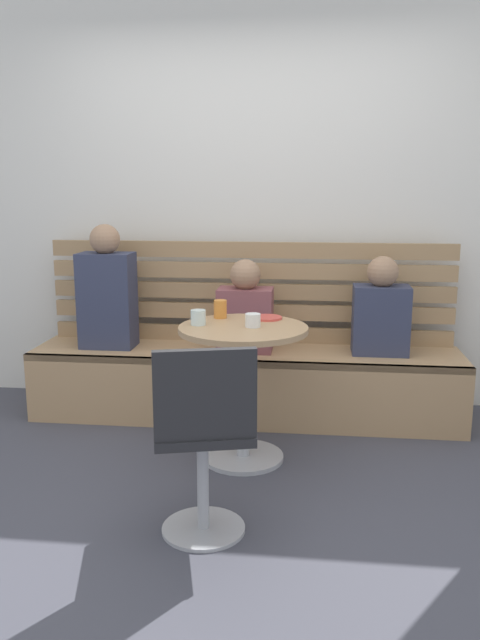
{
  "coord_description": "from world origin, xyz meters",
  "views": [
    {
      "loc": [
        0.42,
        -2.66,
        1.45
      ],
      "look_at": [
        0.03,
        0.66,
        0.75
      ],
      "focal_mm": 35.59,
      "sensor_mm": 36.0,
      "label": 1
    }
  ],
  "objects_px": {
    "person_child_left": "(246,311)",
    "cup_glass_short": "(198,317)",
    "booth_bench": "(245,384)",
    "cup_ceramic_white": "(253,320)",
    "plate_small": "(267,318)",
    "white_chair": "(204,434)",
    "person_child_middle": "(381,311)",
    "cafe_table": "(243,367)",
    "cup_tumbler_orange": "(220,309)",
    "person_adult": "(107,292)"
  },
  "relations": [
    {
      "from": "person_adult",
      "to": "person_child_left",
      "type": "distance_m",
      "value": 0.89
    },
    {
      "from": "cup_tumbler_orange",
      "to": "plate_small",
      "type": "bearing_deg",
      "value": 1.3
    },
    {
      "from": "cup_tumbler_orange",
      "to": "cup_ceramic_white",
      "type": "xyz_separation_m",
      "value": [
        0.2,
        -0.21,
        -0.02
      ]
    },
    {
      "from": "person_child_left",
      "to": "plate_small",
      "type": "bearing_deg",
      "value": -69.75
    },
    {
      "from": "booth_bench",
      "to": "cup_glass_short",
      "type": "distance_m",
      "value": 0.87
    },
    {
      "from": "cup_tumbler_orange",
      "to": "plate_small",
      "type": "distance_m",
      "value": 0.26
    },
    {
      "from": "cup_glass_short",
      "to": "booth_bench",
      "type": "bearing_deg",
      "value": 74.29
    },
    {
      "from": "person_child_left",
      "to": "person_adult",
      "type": "bearing_deg",
      "value": 179.98
    },
    {
      "from": "booth_bench",
      "to": "cup_glass_short",
      "type": "bearing_deg",
      "value": -105.71
    },
    {
      "from": "booth_bench",
      "to": "plate_small",
      "type": "bearing_deg",
      "value": -69.36
    },
    {
      "from": "booth_bench",
      "to": "cafe_table",
      "type": "xyz_separation_m",
      "value": [
        0.06,
        -0.65,
        0.3
      ]
    },
    {
      "from": "white_chair",
      "to": "person_child_left",
      "type": "distance_m",
      "value": 1.48
    },
    {
      "from": "booth_bench",
      "to": "cafe_table",
      "type": "bearing_deg",
      "value": -84.79
    },
    {
      "from": "plate_small",
      "to": "cafe_table",
      "type": "bearing_deg",
      "value": -117.5
    },
    {
      "from": "person_child_left",
      "to": "cafe_table",
      "type": "bearing_deg",
      "value": -85.06
    },
    {
      "from": "person_child_middle",
      "to": "plate_small",
      "type": "height_order",
      "value": "person_child_middle"
    },
    {
      "from": "person_adult",
      "to": "plate_small",
      "type": "bearing_deg",
      "value": -22.85
    },
    {
      "from": "cafe_table",
      "to": "cup_glass_short",
      "type": "distance_m",
      "value": 0.35
    },
    {
      "from": "cup_ceramic_white",
      "to": "person_child_left",
      "type": "bearing_deg",
      "value": 99.27
    },
    {
      "from": "cafe_table",
      "to": "cup_tumbler_orange",
      "type": "bearing_deg",
      "value": 126.9
    },
    {
      "from": "white_chair",
      "to": "person_child_middle",
      "type": "relative_size",
      "value": 1.41
    },
    {
      "from": "booth_bench",
      "to": "person_child_left",
      "type": "bearing_deg",
      "value": 16.58
    },
    {
      "from": "cafe_table",
      "to": "plate_small",
      "type": "xyz_separation_m",
      "value": [
        0.11,
        0.21,
        0.23
      ]
    },
    {
      "from": "person_adult",
      "to": "person_child_middle",
      "type": "bearing_deg",
      "value": 0.99
    },
    {
      "from": "white_chair",
      "to": "booth_bench",
      "type": "bearing_deg",
      "value": 89.49
    },
    {
      "from": "cafe_table",
      "to": "person_child_left",
      "type": "bearing_deg",
      "value": 94.94
    },
    {
      "from": "white_chair",
      "to": "person_child_left",
      "type": "relative_size",
      "value": 1.47
    },
    {
      "from": "cup_glass_short",
      "to": "cafe_table",
      "type": "bearing_deg",
      "value": -1.93
    },
    {
      "from": "white_chair",
      "to": "cup_glass_short",
      "type": "distance_m",
      "value": 0.89
    },
    {
      "from": "person_child_left",
      "to": "cup_ceramic_white",
      "type": "distance_m",
      "value": 0.67
    },
    {
      "from": "person_child_middle",
      "to": "cafe_table",
      "type": "bearing_deg",
      "value": -138.78
    },
    {
      "from": "cafe_table",
      "to": "cup_tumbler_orange",
      "type": "xyz_separation_m",
      "value": [
        -0.15,
        0.2,
        0.27
      ]
    },
    {
      "from": "person_child_middle",
      "to": "cup_tumbler_orange",
      "type": "height_order",
      "value": "person_child_middle"
    },
    {
      "from": "plate_small",
      "to": "booth_bench",
      "type": "bearing_deg",
      "value": 110.64
    },
    {
      "from": "white_chair",
      "to": "plate_small",
      "type": "height_order",
      "value": "white_chair"
    },
    {
      "from": "person_child_middle",
      "to": "plate_small",
      "type": "relative_size",
      "value": 3.55
    },
    {
      "from": "cup_tumbler_orange",
      "to": "cup_ceramic_white",
      "type": "distance_m",
      "value": 0.29
    },
    {
      "from": "cup_ceramic_white",
      "to": "booth_bench",
      "type": "bearing_deg",
      "value": 99.54
    },
    {
      "from": "person_child_left",
      "to": "cup_glass_short",
      "type": "relative_size",
      "value": 7.22
    },
    {
      "from": "cafe_table",
      "to": "white_chair",
      "type": "relative_size",
      "value": 0.87
    },
    {
      "from": "cafe_table",
      "to": "person_adult",
      "type": "height_order",
      "value": "person_adult"
    },
    {
      "from": "person_child_left",
      "to": "person_child_middle",
      "type": "xyz_separation_m",
      "value": [
        0.83,
        0.03,
        0.01
      ]
    },
    {
      "from": "person_adult",
      "to": "cup_tumbler_orange",
      "type": "distance_m",
      "value": 0.91
    },
    {
      "from": "booth_bench",
      "to": "cup_ceramic_white",
      "type": "bearing_deg",
      "value": -80.46
    },
    {
      "from": "person_child_middle",
      "to": "plate_small",
      "type": "distance_m",
      "value": 0.82
    },
    {
      "from": "cup_tumbler_orange",
      "to": "booth_bench",
      "type": "bearing_deg",
      "value": 78.47
    },
    {
      "from": "booth_bench",
      "to": "cup_tumbler_orange",
      "type": "distance_m",
      "value": 0.73
    },
    {
      "from": "person_adult",
      "to": "person_child_middle",
      "type": "relative_size",
      "value": 1.3
    },
    {
      "from": "white_chair",
      "to": "cup_glass_short",
      "type": "height_order",
      "value": "white_chair"
    },
    {
      "from": "cafe_table",
      "to": "person_child_left",
      "type": "xyz_separation_m",
      "value": [
        -0.06,
        0.65,
        0.17
      ]
    }
  ]
}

